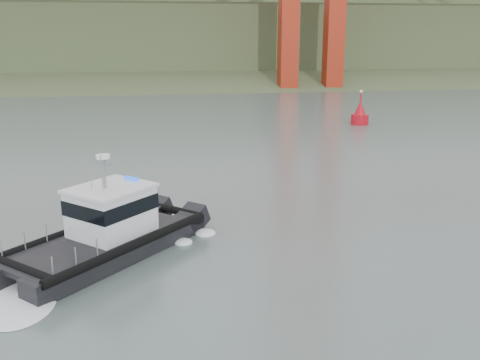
# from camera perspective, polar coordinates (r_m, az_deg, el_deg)

# --- Properties ---
(ground) EXTENTS (400.00, 400.00, 0.00)m
(ground) POSITION_cam_1_polar(r_m,az_deg,el_deg) (18.80, 6.57, -14.64)
(ground) COLOR #485552
(ground) RESTS_ON ground
(headlands) EXTENTS (500.00, 105.36, 27.12)m
(headlands) POSITION_cam_1_polar(r_m,az_deg,el_deg) (141.24, -7.36, 14.25)
(headlands) COLOR #3D502D
(headlands) RESTS_ON ground
(patrol_boat) EXTENTS (9.01, 9.33, 4.62)m
(patrol_boat) POSITION_cam_1_polar(r_m,az_deg,el_deg) (24.04, -13.95, -5.10)
(patrol_boat) COLOR black
(patrol_boat) RESTS_ON ground
(nav_buoy) EXTENTS (1.86, 1.86, 3.89)m
(nav_buoy) POSITION_cam_1_polar(r_m,az_deg,el_deg) (58.84, 12.67, 6.80)
(nav_buoy) COLOR #B00C17
(nav_buoy) RESTS_ON ground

